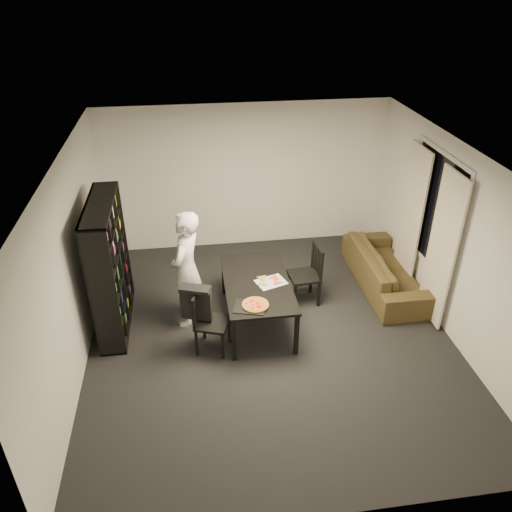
{
  "coord_description": "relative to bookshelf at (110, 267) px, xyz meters",
  "views": [
    {
      "loc": [
        -0.98,
        -5.47,
        4.55
      ],
      "look_at": [
        -0.14,
        0.43,
        1.05
      ],
      "focal_mm": 35.0,
      "sensor_mm": 36.0,
      "label": 1
    }
  ],
  "objects": [
    {
      "name": "curtain_left",
      "position": [
        4.56,
        -0.52,
        0.2
      ],
      "size": [
        0.03,
        0.7,
        2.25
      ],
      "primitive_type": "cube",
      "color": "beige",
      "rests_on": "room"
    },
    {
      "name": "kitchen_towel",
      "position": [
        2.21,
        -0.31,
        -0.25
      ],
      "size": [
        0.48,
        0.42,
        0.01
      ],
      "primitive_type": "cube",
      "rotation": [
        0.0,
        0.0,
        0.34
      ],
      "color": "white",
      "rests_on": "dining_table"
    },
    {
      "name": "room",
      "position": [
        2.16,
        -0.6,
        0.35
      ],
      "size": [
        5.01,
        5.51,
        2.61
      ],
      "color": "black",
      "rests_on": "ground"
    },
    {
      "name": "curtain_right",
      "position": [
        4.56,
        0.52,
        0.2
      ],
      "size": [
        0.03,
        0.7,
        2.25
      ],
      "primitive_type": "cube",
      "color": "beige",
      "rests_on": "room"
    },
    {
      "name": "draped_jacket",
      "position": [
        1.15,
        -0.71,
        -0.21
      ],
      "size": [
        0.43,
        0.3,
        0.5
      ],
      "rotation": [
        0.0,
        0.0,
        1.24
      ],
      "color": "black",
      "rests_on": "chair_left"
    },
    {
      "name": "person",
      "position": [
        1.05,
        -0.11,
        -0.07
      ],
      "size": [
        0.63,
        0.75,
        1.75
      ],
      "primitive_type": "imported",
      "rotation": [
        0.0,
        0.0,
        -1.96
      ],
      "color": "silver",
      "rests_on": "room"
    },
    {
      "name": "baking_tray",
      "position": [
        1.83,
        -0.85,
        -0.25
      ],
      "size": [
        0.47,
        0.42,
        0.01
      ],
      "primitive_type": "cube",
      "rotation": [
        0.0,
        0.0,
        -0.29
      ],
      "color": "black",
      "rests_on": "dining_table"
    },
    {
      "name": "sofa",
      "position": [
        4.2,
        0.38,
        -0.64
      ],
      "size": [
        0.82,
        2.1,
        0.61
      ],
      "primitive_type": "imported",
      "rotation": [
        0.0,
        0.0,
        1.57
      ],
      "color": "#382C16",
      "rests_on": "room"
    },
    {
      "name": "dining_table",
      "position": [
        2.02,
        -0.27,
        -0.32
      ],
      "size": [
        0.92,
        1.66,
        0.69
      ],
      "color": "black",
      "rests_on": "room"
    },
    {
      "name": "window_frame",
      "position": [
        4.64,
        -0.0,
        0.55
      ],
      "size": [
        0.03,
        1.52,
        1.72
      ],
      "primitive_type": "cube",
      "color": "white",
      "rests_on": "room"
    },
    {
      "name": "window_pane",
      "position": [
        4.64,
        -0.0,
        0.55
      ],
      "size": [
        0.02,
        1.4,
        1.6
      ],
      "primitive_type": "cube",
      "color": "black",
      "rests_on": "room"
    },
    {
      "name": "pizza_slices",
      "position": [
        2.18,
        -0.28,
        -0.24
      ],
      "size": [
        0.46,
        0.43,
        0.01
      ],
      "primitive_type": null,
      "rotation": [
        0.0,
        0.0,
        0.41
      ],
      "color": "gold",
      "rests_on": "dining_table"
    },
    {
      "name": "bookshelf",
      "position": [
        0.0,
        0.0,
        0.0
      ],
      "size": [
        0.35,
        1.5,
        1.9
      ],
      "primitive_type": "cube",
      "color": "black",
      "rests_on": "room"
    },
    {
      "name": "chair_right",
      "position": [
        2.89,
        0.15,
        -0.41
      ],
      "size": [
        0.48,
        0.48,
        0.95
      ],
      "rotation": [
        0.0,
        0.0,
        -1.47
      ],
      "color": "black",
      "rests_on": "room"
    },
    {
      "name": "chair_left",
      "position": [
        1.26,
        -0.75,
        -0.44
      ],
      "size": [
        0.53,
        0.53,
        0.9
      ],
      "rotation": [
        0.0,
        0.0,
        1.24
      ],
      "color": "black",
      "rests_on": "room"
    },
    {
      "name": "pepperoni_pizza",
      "position": [
        1.91,
        -0.85,
        -0.23
      ],
      "size": [
        0.35,
        0.35,
        0.03
      ],
      "rotation": [
        0.0,
        0.0,
        -0.4
      ],
      "color": "olive",
      "rests_on": "dining_table"
    }
  ]
}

